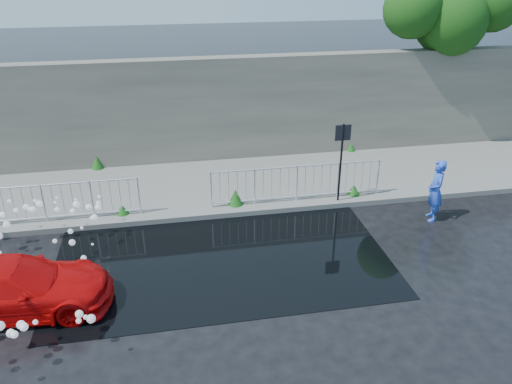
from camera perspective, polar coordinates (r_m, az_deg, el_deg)
ground at (r=11.58m, az=-5.78°, el=-10.15°), size 90.00×90.00×0.00m
pavement at (r=15.87m, az=-7.47°, el=0.60°), size 30.00×4.00×0.15m
curb at (r=14.08m, az=-6.93°, el=-2.79°), size 30.00×0.25×0.16m
retaining_wall at (r=17.29m, az=-8.31°, el=9.16°), size 30.00×0.60×3.50m
puddle at (r=12.44m, az=-3.90°, el=-7.24°), size 8.00×5.00×0.01m
sign_post at (r=14.28m, az=9.76°, el=4.71°), size 0.45×0.06×2.50m
tree at (r=19.71m, az=21.66°, el=18.44°), size 5.07×2.53×6.26m
railing_left at (r=14.50m, az=-23.13°, el=-1.04°), size 5.05×0.05×1.10m
railing_right at (r=14.53m, az=4.69°, el=1.16°), size 5.05×0.05×1.10m
weeds at (r=15.35m, az=-8.32°, el=0.71°), size 12.17×3.93×0.46m
water_spray at (r=12.20m, az=-26.01°, el=-6.81°), size 3.61×5.50×0.98m
red_car at (r=11.53m, az=-26.12°, el=-9.75°), size 4.03×1.76×1.15m
person at (r=14.48m, az=19.83°, el=0.15°), size 0.57×0.73×1.76m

